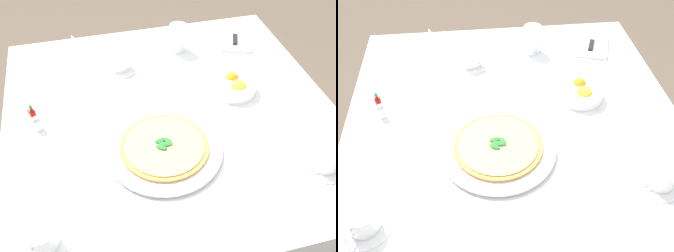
# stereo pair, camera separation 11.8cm
# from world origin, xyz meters

# --- Properties ---
(ground_plane) EXTENTS (8.00, 8.00, 0.00)m
(ground_plane) POSITION_xyz_m (0.00, 0.00, 0.00)
(ground_plane) COLOR brown
(dining_table) EXTENTS (1.12, 1.12, 0.74)m
(dining_table) POSITION_xyz_m (0.00, 0.00, 0.61)
(dining_table) COLOR white
(dining_table) RESTS_ON ground_plane
(pizza_plate) EXTENTS (0.35, 0.35, 0.02)m
(pizza_plate) POSITION_xyz_m (-0.17, 0.07, 0.75)
(pizza_plate) COLOR white
(pizza_plate) RESTS_ON dining_table
(pizza) EXTENTS (0.27, 0.27, 0.02)m
(pizza) POSITION_xyz_m (-0.17, 0.07, 0.76)
(pizza) COLOR #C68E47
(pizza) RESTS_ON pizza_plate
(coffee_cup_far_left) EXTENTS (0.13, 0.13, 0.07)m
(coffee_cup_far_left) POSITION_xyz_m (0.29, 0.13, 0.77)
(coffee_cup_far_left) COLOR white
(coffee_cup_far_left) RESTS_ON dining_table
(coffee_cup_back_corner) EXTENTS (0.13, 0.13, 0.07)m
(coffee_cup_back_corner) POSITION_xyz_m (-0.40, 0.43, 0.77)
(coffee_cup_back_corner) COLOR white
(coffee_cup_back_corner) RESTS_ON dining_table
(coffee_cup_right_edge) EXTENTS (0.13, 0.13, 0.07)m
(coffee_cup_right_edge) POSITION_xyz_m (-0.35, -0.37, 0.77)
(coffee_cup_right_edge) COLOR white
(coffee_cup_right_edge) RESTS_ON dining_table
(water_glass_near_left) EXTENTS (0.07, 0.07, 0.11)m
(water_glass_near_left) POSITION_xyz_m (0.36, -0.12, 0.79)
(water_glass_near_left) COLOR white
(water_glass_near_left) RESTS_ON dining_table
(napkin_folded) EXTENTS (0.25, 0.19, 0.02)m
(napkin_folded) POSITION_xyz_m (0.39, -0.38, 0.75)
(napkin_folded) COLOR white
(napkin_folded) RESTS_ON dining_table
(dinner_knife) EXTENTS (0.19, 0.09, 0.01)m
(dinner_knife) POSITION_xyz_m (0.39, -0.38, 0.76)
(dinner_knife) COLOR silver
(dinner_knife) RESTS_ON napkin_folded
(citrus_bowl) EXTENTS (0.15, 0.15, 0.07)m
(citrus_bowl) POSITION_xyz_m (0.05, -0.25, 0.76)
(citrus_bowl) COLOR white
(citrus_bowl) RESTS_ON dining_table
(hot_sauce_bottle) EXTENTS (0.02, 0.02, 0.08)m
(hot_sauce_bottle) POSITION_xyz_m (0.05, 0.45, 0.77)
(hot_sauce_bottle) COLOR #B7140F
(hot_sauce_bottle) RESTS_ON dining_table
(salt_shaker) EXTENTS (0.03, 0.03, 0.06)m
(salt_shaker) POSITION_xyz_m (0.08, 0.46, 0.76)
(salt_shaker) COLOR white
(salt_shaker) RESTS_ON dining_table
(pepper_shaker) EXTENTS (0.03, 0.03, 0.06)m
(pepper_shaker) POSITION_xyz_m (0.02, 0.44, 0.76)
(pepper_shaker) COLOR white
(pepper_shaker) RESTS_ON dining_table
(menu_card) EXTENTS (0.09, 0.04, 0.06)m
(menu_card) POSITION_xyz_m (0.44, 0.28, 0.77)
(menu_card) COLOR white
(menu_card) RESTS_ON dining_table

